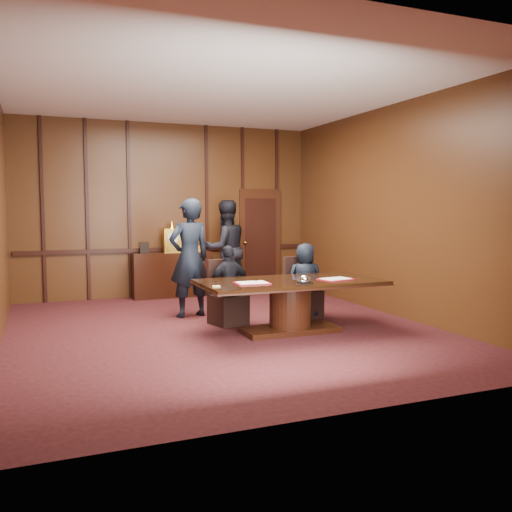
{
  "coord_description": "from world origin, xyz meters",
  "views": [
    {
      "loc": [
        -2.5,
        -7.46,
        1.79
      ],
      "look_at": [
        0.63,
        0.29,
        1.05
      ],
      "focal_mm": 38.0,
      "sensor_mm": 36.0,
      "label": 1
    }
  ],
  "objects_px": {
    "conference_table": "(290,297)",
    "signatory_right": "(305,281)",
    "witness_left": "(189,258)",
    "sideboard": "(172,273)",
    "signatory_left": "(229,285)",
    "witness_right": "(225,249)"
  },
  "relations": [
    {
      "from": "sideboard",
      "to": "conference_table",
      "type": "xyz_separation_m",
      "value": [
        0.84,
        -3.76,
        0.02
      ]
    },
    {
      "from": "signatory_left",
      "to": "witness_left",
      "type": "distance_m",
      "value": 1.01
    },
    {
      "from": "sideboard",
      "to": "conference_table",
      "type": "distance_m",
      "value": 3.85
    },
    {
      "from": "witness_left",
      "to": "witness_right",
      "type": "xyz_separation_m",
      "value": [
        1.17,
        1.63,
        0.0
      ]
    },
    {
      "from": "signatory_left",
      "to": "witness_left",
      "type": "bearing_deg",
      "value": -73.52
    },
    {
      "from": "conference_table",
      "to": "sideboard",
      "type": "bearing_deg",
      "value": 102.58
    },
    {
      "from": "sideboard",
      "to": "witness_right",
      "type": "bearing_deg",
      "value": -26.46
    },
    {
      "from": "conference_table",
      "to": "signatory_right",
      "type": "xyz_separation_m",
      "value": [
        0.65,
        0.8,
        0.11
      ]
    },
    {
      "from": "signatory_right",
      "to": "witness_left",
      "type": "height_order",
      "value": "witness_left"
    },
    {
      "from": "signatory_left",
      "to": "witness_right",
      "type": "relative_size",
      "value": 0.63
    },
    {
      "from": "signatory_right",
      "to": "witness_left",
      "type": "bearing_deg",
      "value": -11.57
    },
    {
      "from": "witness_left",
      "to": "signatory_left",
      "type": "bearing_deg",
      "value": 104.4
    },
    {
      "from": "witness_left",
      "to": "sideboard",
      "type": "bearing_deg",
      "value": -105.93
    },
    {
      "from": "witness_left",
      "to": "conference_table",
      "type": "bearing_deg",
      "value": 111.88
    },
    {
      "from": "conference_table",
      "to": "witness_right",
      "type": "distance_m",
      "value": 3.31
    },
    {
      "from": "signatory_right",
      "to": "witness_right",
      "type": "relative_size",
      "value": 0.63
    },
    {
      "from": "conference_table",
      "to": "signatory_left",
      "type": "relative_size",
      "value": 2.14
    },
    {
      "from": "conference_table",
      "to": "signatory_left",
      "type": "bearing_deg",
      "value": 129.09
    },
    {
      "from": "sideboard",
      "to": "signatory_left",
      "type": "xyz_separation_m",
      "value": [
        0.19,
        -2.96,
        0.13
      ]
    },
    {
      "from": "witness_left",
      "to": "witness_right",
      "type": "height_order",
      "value": "witness_right"
    },
    {
      "from": "conference_table",
      "to": "witness_right",
      "type": "relative_size",
      "value": 1.34
    },
    {
      "from": "conference_table",
      "to": "witness_right",
      "type": "xyz_separation_m",
      "value": [
        0.13,
        3.28,
        0.47
      ]
    }
  ]
}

